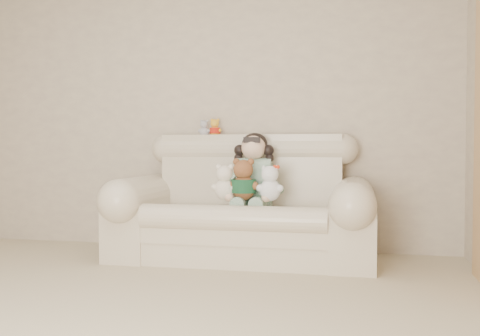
# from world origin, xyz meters

# --- Properties ---
(wall_back) EXTENTS (4.50, 0.00, 4.50)m
(wall_back) POSITION_xyz_m (0.00, 2.50, 1.30)
(wall_back) COLOR tan
(wall_back) RESTS_ON ground
(sofa) EXTENTS (2.10, 0.95, 1.03)m
(sofa) POSITION_xyz_m (0.46, 2.00, 0.52)
(sofa) COLOR beige
(sofa) RESTS_ON floor
(seated_child) EXTENTS (0.40, 0.48, 0.63)m
(seated_child) POSITION_xyz_m (0.54, 2.08, 0.73)
(seated_child) COLOR #286E43
(seated_child) RESTS_ON sofa
(brown_teddy) EXTENTS (0.30, 0.27, 0.39)m
(brown_teddy) POSITION_xyz_m (0.50, 1.86, 0.69)
(brown_teddy) COLOR brown
(brown_teddy) RESTS_ON sofa
(white_cat) EXTENTS (0.23, 0.19, 0.33)m
(white_cat) POSITION_xyz_m (0.71, 1.85, 0.67)
(white_cat) COLOR white
(white_cat) RESTS_ON sofa
(cream_teddy) EXTENTS (0.23, 0.19, 0.33)m
(cream_teddy) POSITION_xyz_m (0.35, 1.85, 0.67)
(cream_teddy) COLOR white
(cream_teddy) RESTS_ON sofa
(yellow_mini_bear) EXTENTS (0.15, 0.13, 0.19)m
(yellow_mini_bear) POSITION_xyz_m (0.13, 2.37, 1.10)
(yellow_mini_bear) COLOR yellow
(yellow_mini_bear) RESTS_ON sofa
(grey_mini_plush) EXTENTS (0.14, 0.13, 0.18)m
(grey_mini_plush) POSITION_xyz_m (0.04, 2.35, 1.10)
(grey_mini_plush) COLOR silver
(grey_mini_plush) RESTS_ON sofa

